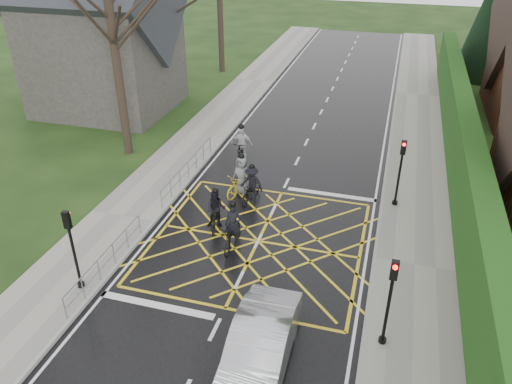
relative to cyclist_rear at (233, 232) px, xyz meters
The scene contains 19 objects.
ground 1.22m from the cyclist_rear, 32.31° to the left, with size 120.00×120.00×0.00m, color black.
road 1.22m from the cyclist_rear, 32.31° to the left, with size 9.00×80.00×0.01m, color black.
sidewalk_right 6.92m from the cyclist_rear, ahead, with size 3.00×80.00×0.15m, color gray.
sidewalk_left 5.19m from the cyclist_rear, behind, with size 3.00×80.00×0.15m, color gray.
stone_wall 10.83m from the cyclist_rear, 37.23° to the left, with size 0.50×38.00×0.70m, color slate.
hedge 10.93m from the cyclist_rear, 37.23° to the left, with size 0.90×38.00×2.80m, color #1B380F.
conifer 29.31m from the cyclist_rear, 66.36° to the left, with size 4.60×4.60×10.00m.
church 18.33m from the cyclist_rear, 135.25° to the left, with size 8.80×7.80×11.00m.
railing_south 4.79m from the cyclist_rear, 142.03° to the right, with size 0.05×5.04×1.03m.
railing_north 5.92m from the cyclist_rear, 129.69° to the left, with size 0.05×6.04×1.03m.
traffic_light_ne 7.70m from the cyclist_rear, 38.48° to the left, with size 0.24×0.31×3.21m.
traffic_light_se 7.07m from the cyclist_rear, 31.45° to the right, with size 0.24×0.31×3.21m.
traffic_light_sw 5.87m from the cyclist_rear, 136.99° to the right, with size 0.24×0.31×3.21m.
cyclist_rear is the anchor object (origin of this frame).
cyclist_back 1.53m from the cyclist_rear, 135.36° to the left, with size 0.92×1.89×1.82m.
cyclist_mid 3.62m from the cyclist_rear, 94.81° to the left, with size 1.15×1.92×1.80m.
cyclist_front 7.47m from the cyclist_rear, 104.98° to the left, with size 1.17×2.13×2.08m.
cyclist_lead 4.12m from the cyclist_rear, 102.88° to the left, with size 1.35×2.21×2.03m.
car 6.09m from the cyclist_rear, 64.55° to the right, with size 1.63×4.68×1.54m, color #A4A5AB.
Camera 1 is at (4.43, -15.68, 11.60)m, focal length 35.00 mm.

